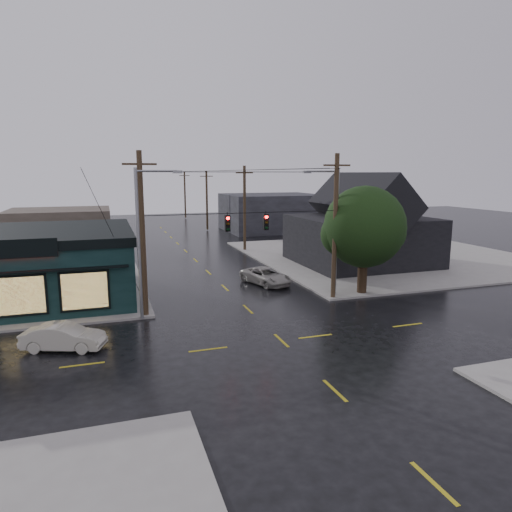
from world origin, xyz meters
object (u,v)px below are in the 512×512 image
object	(u,v)px
utility_pole_nw	(146,317)
sedan_cream	(64,337)
corner_tree	(364,227)
utility_pole_ne	(333,299)
suv_silver	(266,276)

from	to	relation	value
utility_pole_nw	sedan_cream	distance (m)	6.14
corner_tree	utility_pole_ne	size ratio (longest dim) A/B	0.77
sedan_cream	suv_silver	world-z (taller)	sedan_cream
sedan_cream	utility_pole_nw	bearing A→B (deg)	-27.42
utility_pole_ne	sedan_cream	size ratio (longest dim) A/B	2.50
utility_pole_nw	sedan_cream	size ratio (longest dim) A/B	2.50
suv_silver	utility_pole_nw	bearing A→B (deg)	-168.74
utility_pole_ne	sedan_cream	bearing A→B (deg)	-166.46
corner_tree	utility_pole_ne	world-z (taller)	corner_tree
utility_pole_ne	suv_silver	xyz separation A→B (m)	(-3.07, 5.63, 0.67)
corner_tree	utility_pole_nw	bearing A→B (deg)	-178.17
utility_pole_nw	utility_pole_ne	size ratio (longest dim) A/B	1.00
utility_pole_ne	sedan_cream	distance (m)	17.94
corner_tree	suv_silver	xyz separation A→B (m)	(-5.70, 5.13, -4.32)
sedan_cream	suv_silver	distance (m)	17.41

